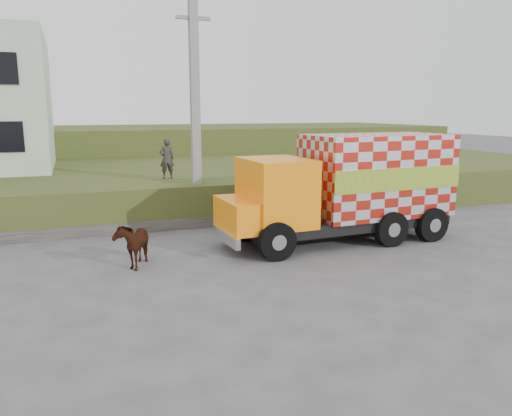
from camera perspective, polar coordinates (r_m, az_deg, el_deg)
name	(u,v)px	position (r m, az deg, el deg)	size (l,w,h in m)	color
ground	(270,256)	(14.46, 1.58, -5.46)	(120.00, 120.00, 0.00)	#474749
embankment	(191,183)	(23.68, -7.45, 2.83)	(40.00, 12.00, 1.50)	#31501A
embankment_far	(151,149)	(35.34, -11.88, 6.63)	(40.00, 12.00, 3.00)	#31501A
retaining_strip	(173,224)	(17.79, -9.50, -1.78)	(16.00, 0.50, 0.40)	#595651
utility_pole	(195,112)	(17.95, -6.96, 10.88)	(1.20, 0.30, 8.00)	gray
cargo_truck	(349,187)	(16.10, 10.58, 2.39)	(7.64, 2.88, 3.37)	black
cow	(133,243)	(13.81, -13.87, -3.90)	(0.68, 1.49, 1.26)	black
pedestrian	(167,159)	(19.71, -10.16, 5.58)	(0.57, 0.37, 1.56)	#2C2A27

